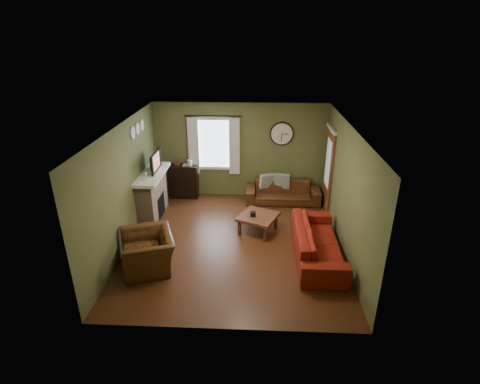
{
  "coord_description": "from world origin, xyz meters",
  "views": [
    {
      "loc": [
        0.46,
        -7.12,
        4.37
      ],
      "look_at": [
        0.1,
        0.4,
        1.05
      ],
      "focal_mm": 28.0,
      "sensor_mm": 36.0,
      "label": 1
    }
  ],
  "objects_px": {
    "sofa_red": "(318,242)",
    "armchair": "(148,251)",
    "bookshelf": "(184,181)",
    "coffee_table": "(258,224)",
    "sofa_brown": "(283,192)"
  },
  "relations": [
    {
      "from": "bookshelf",
      "to": "coffee_table",
      "type": "distance_m",
      "value": 2.8
    },
    {
      "from": "sofa_brown",
      "to": "armchair",
      "type": "height_order",
      "value": "armchair"
    },
    {
      "from": "sofa_red",
      "to": "coffee_table",
      "type": "xyz_separation_m",
      "value": [
        -1.22,
        0.96,
        -0.12
      ]
    },
    {
      "from": "armchair",
      "to": "sofa_brown",
      "type": "bearing_deg",
      "value": 118.07
    },
    {
      "from": "armchair",
      "to": "coffee_table",
      "type": "distance_m",
      "value": 2.62
    },
    {
      "from": "sofa_red",
      "to": "armchair",
      "type": "height_order",
      "value": "armchair"
    },
    {
      "from": "armchair",
      "to": "coffee_table",
      "type": "height_order",
      "value": "armchair"
    },
    {
      "from": "bookshelf",
      "to": "armchair",
      "type": "distance_m",
      "value": 3.37
    },
    {
      "from": "sofa_brown",
      "to": "armchair",
      "type": "xyz_separation_m",
      "value": [
        -2.81,
        -3.18,
        0.07
      ]
    },
    {
      "from": "coffee_table",
      "to": "sofa_brown",
      "type": "bearing_deg",
      "value": 68.48
    },
    {
      "from": "sofa_red",
      "to": "sofa_brown",
      "type": "bearing_deg",
      "value": 11.93
    },
    {
      "from": "bookshelf",
      "to": "sofa_red",
      "type": "relative_size",
      "value": 0.4
    },
    {
      "from": "sofa_red",
      "to": "coffee_table",
      "type": "distance_m",
      "value": 1.56
    },
    {
      "from": "sofa_brown",
      "to": "sofa_red",
      "type": "distance_m",
      "value": 2.7
    },
    {
      "from": "sofa_brown",
      "to": "coffee_table",
      "type": "height_order",
      "value": "sofa_brown"
    }
  ]
}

